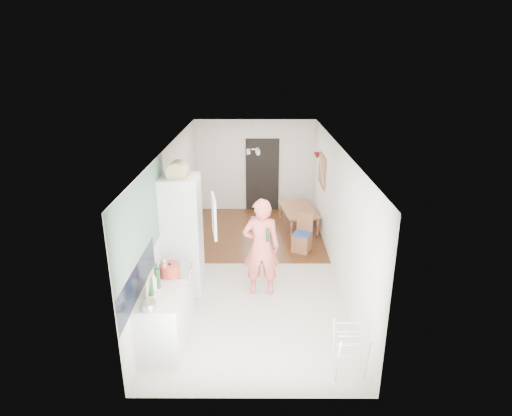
{
  "coord_description": "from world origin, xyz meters",
  "views": [
    {
      "loc": [
        0.07,
        -7.77,
        4.1
      ],
      "look_at": [
        0.04,
        0.2,
        1.23
      ],
      "focal_mm": 30.0,
      "sensor_mm": 36.0,
      "label": 1
    }
  ],
  "objects_px": {
    "stool": "(260,236)",
    "dining_chair": "(302,233)",
    "person": "(261,239)",
    "dining_table": "(299,220)",
    "drying_rack": "(350,353)"
  },
  "relations": [
    {
      "from": "dining_table",
      "to": "drying_rack",
      "type": "height_order",
      "value": "drying_rack"
    },
    {
      "from": "stool",
      "to": "dining_chair",
      "type": "bearing_deg",
      "value": -19.17
    },
    {
      "from": "person",
      "to": "dining_chair",
      "type": "distance_m",
      "value": 2.05
    },
    {
      "from": "stool",
      "to": "dining_table",
      "type": "bearing_deg",
      "value": 47.41
    },
    {
      "from": "stool",
      "to": "drying_rack",
      "type": "distance_m",
      "value": 4.37
    },
    {
      "from": "dining_table",
      "to": "drying_rack",
      "type": "distance_m",
      "value": 5.28
    },
    {
      "from": "dining_table",
      "to": "dining_chair",
      "type": "distance_m",
      "value": 1.41
    },
    {
      "from": "dining_chair",
      "to": "dining_table",
      "type": "bearing_deg",
      "value": 111.7
    },
    {
      "from": "person",
      "to": "dining_table",
      "type": "height_order",
      "value": "person"
    },
    {
      "from": "person",
      "to": "dining_chair",
      "type": "height_order",
      "value": "person"
    },
    {
      "from": "dining_chair",
      "to": "stool",
      "type": "xyz_separation_m",
      "value": [
        -0.91,
        0.32,
        -0.2
      ]
    },
    {
      "from": "stool",
      "to": "drying_rack",
      "type": "relative_size",
      "value": 0.61
    },
    {
      "from": "stool",
      "to": "drying_rack",
      "type": "xyz_separation_m",
      "value": [
        1.16,
        -4.21,
        0.15
      ]
    },
    {
      "from": "person",
      "to": "drying_rack",
      "type": "xyz_separation_m",
      "value": [
        1.16,
        -2.16,
        -0.68
      ]
    },
    {
      "from": "dining_table",
      "to": "drying_rack",
      "type": "bearing_deg",
      "value": 173.62
    }
  ]
}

